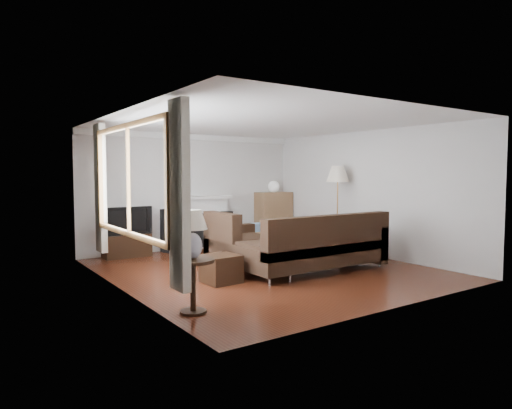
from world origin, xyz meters
TOP-DOWN VIEW (x-y plane):
  - room at (0.00, 0.00)m, footprint 5.10×5.60m
  - window at (-2.45, -0.20)m, footprint 0.12×2.74m
  - curtain_near at (-2.40, -1.72)m, footprint 0.10×0.35m
  - curtain_far at (-2.40, 1.32)m, footprint 0.10×0.35m
  - fireplace at (0.15, 2.64)m, footprint 1.40×0.26m
  - tv_stand at (-1.59, 2.50)m, footprint 0.90×0.41m
  - television at (-1.59, 2.50)m, footprint 0.95×0.13m
  - speaker_left at (-0.66, 2.54)m, footprint 0.33×0.36m
  - speaker_right at (0.71, 2.55)m, footprint 0.27×0.30m
  - bookshelf at (2.03, 2.51)m, footprint 0.87×0.41m
  - globe_lamp at (2.03, 2.51)m, footprint 0.27×0.27m
  - sectional_sofa at (0.57, -0.59)m, footprint 2.83×2.07m
  - coffee_table at (0.54, 0.84)m, footprint 1.23×0.69m
  - footstool at (-1.12, -0.40)m, footprint 0.52×0.52m
  - floor_lamp at (2.18, 0.50)m, footprint 0.57×0.57m
  - side_table at (-2.15, -1.53)m, footprint 0.51×0.51m
  - table_lamp at (-2.15, -1.53)m, footprint 0.35×0.35m

SIDE VIEW (x-z plane):
  - footstool at x=-1.12m, z-range 0.00..0.42m
  - tv_stand at x=-1.59m, z-range 0.00..0.45m
  - coffee_table at x=0.54m, z-range 0.00..0.48m
  - side_table at x=-2.15m, z-range 0.00..0.64m
  - speaker_right at x=0.71m, z-range 0.00..0.80m
  - speaker_left at x=-0.66m, z-range 0.00..0.91m
  - sectional_sofa at x=0.57m, z-range 0.00..0.91m
  - fireplace at x=0.15m, z-range 0.00..1.15m
  - bookshelf at x=2.03m, z-range 0.00..1.20m
  - television at x=-1.59m, z-range 0.45..1.00m
  - floor_lamp at x=2.18m, z-range 0.00..1.81m
  - table_lamp at x=-2.15m, z-range 0.64..1.21m
  - room at x=0.00m, z-range -0.02..2.52m
  - globe_lamp at x=2.03m, z-range 1.20..1.47m
  - curtain_near at x=-2.40m, z-range 0.35..2.45m
  - curtain_far at x=-2.40m, z-range 0.35..2.45m
  - window at x=-2.45m, z-range 0.78..2.32m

